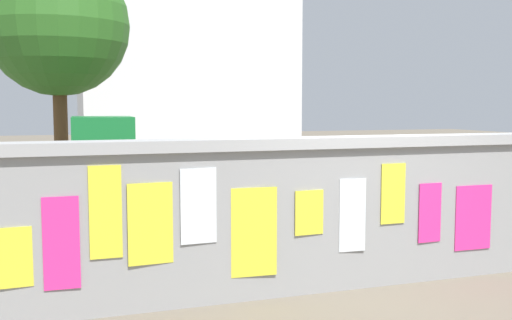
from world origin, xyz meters
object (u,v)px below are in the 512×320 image
object	(u,v)px
car_parked	(400,182)
person_bystander	(34,201)
auto_rickshaw_truck	(152,162)
person_walking	(318,187)
bicycle_near	(181,241)
motorcycle	(109,210)
tree_roadside	(58,26)

from	to	relation	value
car_parked	person_bystander	bearing A→B (deg)	-163.23
auto_rickshaw_truck	person_walking	world-z (taller)	auto_rickshaw_truck
bicycle_near	auto_rickshaw_truck	bearing A→B (deg)	85.17
bicycle_near	person_bystander	distance (m)	1.82
bicycle_near	person_bystander	world-z (taller)	person_bystander
auto_rickshaw_truck	person_bystander	world-z (taller)	auto_rickshaw_truck
auto_rickshaw_truck	bicycle_near	size ratio (longest dim) A/B	2.18
motorcycle	bicycle_near	xyz separation A→B (m)	(0.71, -1.98, -0.10)
auto_rickshaw_truck	car_parked	xyz separation A→B (m)	(3.84, -3.37, -0.17)
motorcycle	bicycle_near	world-z (taller)	bicycle_near
car_parked	tree_roadside	distance (m)	8.90
motorcycle	bicycle_near	distance (m)	2.10
motorcycle	bicycle_near	bearing A→B (deg)	-70.18
motorcycle	auto_rickshaw_truck	bearing A→B (deg)	69.87
person_walking	auto_rickshaw_truck	bearing A→B (deg)	105.37
auto_rickshaw_truck	person_walking	xyz separation A→B (m)	(1.42, -5.18, 0.09)
person_bystander	tree_roadside	bearing A→B (deg)	87.38
bicycle_near	person_walking	bearing A→B (deg)	-2.57
person_bystander	tree_roadside	size ratio (longest dim) A/B	0.28
auto_rickshaw_truck	person_walking	size ratio (longest dim) A/B	2.26
motorcycle	person_walking	size ratio (longest dim) A/B	1.17
auto_rickshaw_truck	motorcycle	world-z (taller)	auto_rickshaw_truck
motorcycle	person_walking	distance (m)	3.33
tree_roadside	person_bystander	bearing A→B (deg)	-92.62
auto_rickshaw_truck	tree_roadside	xyz separation A→B (m)	(-1.78, 2.72, 3.07)
auto_rickshaw_truck	motorcycle	size ratio (longest dim) A/B	1.92
car_parked	tree_roadside	size ratio (longest dim) A/B	0.69
tree_roadside	bicycle_near	bearing A→B (deg)	-80.20
person_bystander	tree_roadside	xyz separation A→B (m)	(0.36, 7.90, 2.99)
car_parked	bicycle_near	xyz separation A→B (m)	(-4.27, -1.72, -0.37)
bicycle_near	motorcycle	bearing A→B (deg)	109.82
motorcycle	person_bystander	xyz separation A→B (m)	(-1.00, -2.06, 0.52)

